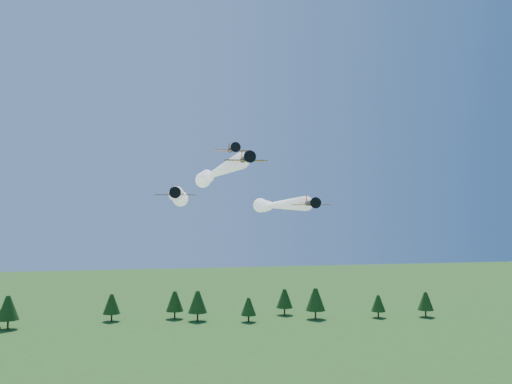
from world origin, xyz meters
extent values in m
cylinder|color=black|center=(-0.73, -9.07, 46.71)|extent=(0.86, 4.64, 0.86)
cone|color=black|center=(-0.73, -11.78, 46.71)|extent=(0.86, 0.77, 0.86)
cone|color=black|center=(-0.73, -12.29, 46.71)|extent=(0.38, 0.39, 0.38)
cylinder|color=black|center=(-0.73, -12.44, 46.71)|extent=(1.81, 0.04, 1.81)
cube|color=orange|center=(-0.73, -9.41, 46.43)|extent=(6.36, 1.17, 0.10)
cube|color=orange|center=(-0.74, -6.02, 46.75)|extent=(2.49, 0.73, 0.06)
cube|color=orange|center=(-0.74, -5.93, 47.44)|extent=(0.08, 0.82, 1.25)
ellipsoid|color=#8097C7|center=(-0.73, -9.84, 47.05)|extent=(0.62, 1.03, 0.54)
sphere|color=white|center=(-0.76, 33.28, 46.71)|extent=(2.30, 2.30, 2.30)
sphere|color=white|center=(-0.77, 38.78, 46.71)|extent=(3.00, 3.00, 3.00)
sphere|color=white|center=(-0.77, 44.28, 46.71)|extent=(3.70, 3.70, 3.70)
cylinder|color=black|center=(-10.21, 1.33, 41.89)|extent=(1.34, 4.89, 0.89)
cone|color=black|center=(-10.47, -1.47, 41.89)|extent=(0.97, 0.88, 0.89)
cone|color=black|center=(-10.52, -2.01, 41.89)|extent=(0.43, 0.44, 0.39)
cylinder|color=black|center=(-10.53, -2.16, 41.89)|extent=(1.87, 0.21, 1.88)
cube|color=orange|center=(-10.24, 0.97, 41.60)|extent=(6.70, 1.82, 0.11)
cube|color=orange|center=(-9.91, 4.49, 41.93)|extent=(2.65, 1.00, 0.06)
cube|color=orange|center=(-9.90, 4.58, 42.65)|extent=(0.16, 0.85, 1.30)
ellipsoid|color=#8097C7|center=(-10.28, 0.53, 42.25)|extent=(0.74, 1.13, 0.56)
sphere|color=white|center=(-6.87, 36.87, 41.89)|extent=(2.30, 2.30, 2.30)
sphere|color=white|center=(-6.45, 41.39, 41.89)|extent=(3.00, 3.00, 3.00)
sphere|color=white|center=(-6.02, 45.91, 41.89)|extent=(3.70, 3.70, 3.70)
cylinder|color=black|center=(11.74, -1.00, 40.32)|extent=(1.15, 4.74, 0.87)
cone|color=black|center=(11.58, -3.73, 40.32)|extent=(0.92, 0.83, 0.87)
cone|color=black|center=(11.54, -4.25, 40.32)|extent=(0.41, 0.41, 0.38)
cylinder|color=black|center=(11.54, -4.40, 40.32)|extent=(1.82, 0.15, 1.83)
cube|color=orange|center=(11.72, -1.35, 40.04)|extent=(6.49, 1.56, 0.10)
cube|color=orange|center=(11.93, 2.08, 40.36)|extent=(2.56, 0.89, 0.06)
cube|color=orange|center=(11.93, 2.17, 41.06)|extent=(0.13, 0.83, 1.26)
ellipsoid|color=#8097C7|center=(11.69, -1.78, 40.66)|extent=(0.69, 1.08, 0.54)
sphere|color=white|center=(14.34, 41.79, 40.32)|extent=(2.30, 2.30, 2.30)
sphere|color=white|center=(14.68, 47.34, 40.32)|extent=(3.00, 3.00, 3.00)
sphere|color=white|center=(15.02, 52.90, 40.32)|extent=(3.70, 3.70, 3.70)
cylinder|color=black|center=(0.30, 9.26, 50.08)|extent=(0.97, 4.69, 0.87)
cone|color=black|center=(0.36, 6.53, 50.08)|extent=(0.88, 0.80, 0.87)
cone|color=black|center=(0.37, 6.02, 50.08)|extent=(0.39, 0.40, 0.38)
cylinder|color=black|center=(0.37, 5.87, 50.08)|extent=(1.82, 0.08, 1.82)
cube|color=orange|center=(0.31, 8.91, 49.81)|extent=(6.43, 1.31, 0.10)
cube|color=orange|center=(0.23, 12.33, 50.13)|extent=(2.53, 0.79, 0.06)
cube|color=orange|center=(0.23, 12.42, 50.82)|extent=(0.10, 0.82, 1.26)
ellipsoid|color=#8097C7|center=(0.31, 8.48, 50.43)|extent=(0.65, 1.05, 0.54)
cylinder|color=#382314|center=(-57.66, 110.55, 1.55)|extent=(0.60, 0.60, 3.10)
cone|color=black|center=(-57.66, 110.55, 7.08)|extent=(7.08, 7.08, 7.96)
cylinder|color=#382314|center=(70.35, 104.69, 1.15)|extent=(0.60, 0.60, 2.30)
cone|color=black|center=(70.35, 104.69, 5.25)|extent=(5.25, 5.25, 5.91)
cylinder|color=#382314|center=(-2.64, 117.74, 1.39)|extent=(0.60, 0.60, 2.78)
cone|color=black|center=(-2.64, 117.74, 6.36)|extent=(6.36, 6.36, 7.15)
cylinder|color=#382314|center=(38.21, 117.02, 1.35)|extent=(0.60, 0.60, 2.70)
cone|color=black|center=(38.21, 117.02, 6.17)|extent=(6.17, 6.17, 6.94)
cylinder|color=#382314|center=(88.03, 102.47, 1.27)|extent=(0.60, 0.60, 2.55)
cone|color=black|center=(88.03, 102.47, 5.83)|extent=(5.83, 5.83, 6.55)
cylinder|color=#382314|center=(5.02, 111.75, 1.49)|extent=(0.60, 0.60, 2.97)
cone|color=black|center=(5.02, 111.75, 6.79)|extent=(6.79, 6.79, 7.64)
cylinder|color=#382314|center=(-24.80, 117.70, 1.34)|extent=(0.60, 0.60, 2.67)
cone|color=black|center=(-24.80, 117.70, 6.10)|extent=(6.10, 6.10, 6.87)
cylinder|color=#382314|center=(47.06, 106.80, 1.55)|extent=(0.60, 0.60, 3.11)
cone|color=black|center=(47.06, 106.80, 7.10)|extent=(7.10, 7.10, 7.99)
cylinder|color=#382314|center=(22.38, 106.56, 1.18)|extent=(0.60, 0.60, 2.37)
cone|color=black|center=(22.38, 106.56, 5.41)|extent=(5.41, 5.41, 6.08)
camera|label=1|loc=(-16.32, -91.05, 39.03)|focal=40.00mm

